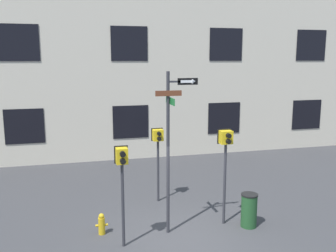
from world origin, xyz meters
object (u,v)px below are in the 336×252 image
(street_sign_pole, at_px, (170,140))
(trash_bin, at_px, (249,210))
(pedestrian_signal_left, at_px, (122,170))
(pedestrian_signal_across, at_px, (158,144))
(pedestrian_signal_right, at_px, (226,150))
(fire_hydrant, at_px, (102,224))

(street_sign_pole, relative_size, trash_bin, 4.54)
(pedestrian_signal_left, bearing_deg, pedestrian_signal_across, 61.11)
(pedestrian_signal_right, bearing_deg, pedestrian_signal_across, 123.90)
(pedestrian_signal_left, distance_m, fire_hydrant, 2.03)
(fire_hydrant, height_order, trash_bin, trash_bin)
(street_sign_pole, height_order, pedestrian_signal_left, street_sign_pole)
(pedestrian_signal_right, relative_size, trash_bin, 2.86)
(pedestrian_signal_left, bearing_deg, fire_hydrant, 121.21)
(trash_bin, bearing_deg, pedestrian_signal_left, -175.92)
(street_sign_pole, xyz_separation_m, pedestrian_signal_left, (-1.38, -0.48, -0.58))
(fire_hydrant, bearing_deg, street_sign_pole, -10.59)
(street_sign_pole, distance_m, pedestrian_signal_across, 2.47)
(pedestrian_signal_left, relative_size, pedestrian_signal_across, 1.05)
(pedestrian_signal_right, bearing_deg, pedestrian_signal_left, -168.34)
(pedestrian_signal_left, relative_size, pedestrian_signal_right, 0.94)
(pedestrian_signal_right, height_order, trash_bin, pedestrian_signal_right)
(pedestrian_signal_left, xyz_separation_m, fire_hydrant, (-0.50, 0.83, -1.79))
(pedestrian_signal_right, distance_m, pedestrian_signal_across, 2.69)
(street_sign_pole, height_order, pedestrian_signal_right, street_sign_pole)
(pedestrian_signal_across, xyz_separation_m, trash_bin, (2.12, -2.59, -1.50))
(street_sign_pole, bearing_deg, trash_bin, -5.34)
(pedestrian_signal_left, distance_m, pedestrian_signal_across, 3.26)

